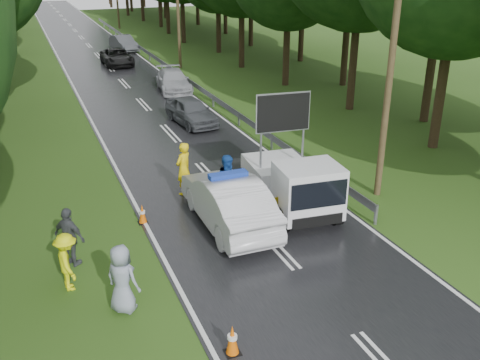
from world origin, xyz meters
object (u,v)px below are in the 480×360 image
work_truck (294,183)px  queue_car_first (191,111)px  queue_car_second (173,81)px  queue_car_fourth (124,43)px  officer (184,169)px  barrier (281,204)px  police_sedan (228,201)px  civilian (229,182)px  queue_car_third (117,57)px

work_truck → queue_car_first: size_ratio=1.22×
queue_car_first → queue_car_second: 7.57m
queue_car_fourth → queue_car_first: bearing=-100.5°
officer → queue_car_second: bearing=-138.7°
queue_car_first → queue_car_second: size_ratio=0.88×
barrier → queue_car_first: (0.79, 12.18, -0.14)m
barrier → police_sedan: bearing=146.1°
queue_car_second → officer: bearing=-97.4°
civilian → queue_car_second: (2.94, 17.66, -0.31)m
work_truck → civilian: bearing=158.0°
queue_car_first → officer: bearing=-115.7°
police_sedan → queue_car_second: 19.15m
police_sedan → barrier: size_ratio=1.92×
police_sedan → queue_car_fourth: size_ratio=1.19×
queue_car_third → queue_car_fourth: bearing=74.9°
work_truck → police_sedan: bearing=-171.5°
police_sedan → work_truck: (2.47, 0.14, 0.19)m
work_truck → barrier: bearing=-130.4°
officer → civilian: bearing=87.6°
police_sedan → queue_car_first: police_sedan is taller
officer → queue_car_first: (2.90, 8.43, -0.30)m
police_sedan → queue_car_third: police_sedan is taller
work_truck → queue_car_third: 28.96m
officer → queue_car_fourth: bearing=-131.5°
civilian → queue_car_second: size_ratio=0.42×
work_truck → queue_car_third: work_truck is taller
queue_car_third → barrier: bearing=-90.2°
officer → queue_car_second: (4.04, 15.91, -0.32)m
officer → queue_car_first: officer is taller
work_truck → queue_car_third: (-0.87, 28.94, -0.39)m
barrier → queue_car_second: queue_car_second is taller
queue_car_second → queue_car_third: queue_car_second is taller
barrier → civilian: bearing=112.2°
work_truck → queue_car_fourth: size_ratio=1.16×
queue_car_third → queue_car_fourth: 6.90m
civilian → queue_car_fourth: size_ratio=0.46×
queue_car_first → barrier: bearing=-100.4°
work_truck → queue_car_third: bearing=97.0°
officer → work_truck: bearing=103.6°
work_truck → queue_car_fourth: (0.93, 35.60, -0.34)m
queue_car_second → queue_car_fourth: queue_car_fourth is taller
queue_car_second → civilian: bearing=-92.6°
civilian → queue_car_second: bearing=54.8°
work_truck → queue_car_third: size_ratio=1.06×
work_truck → queue_car_first: (-0.20, 11.22, -0.35)m
work_truck → barrier: work_truck is taller
barrier → officer: 4.31m
queue_car_first → queue_car_fourth: size_ratio=0.95×
barrier → work_truck: bearing=39.4°
work_truck → queue_car_fourth: bearing=93.8°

